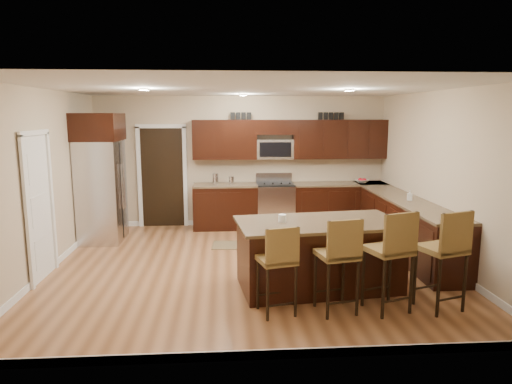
{
  "coord_description": "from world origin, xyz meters",
  "views": [
    {
      "loc": [
        -0.36,
        -6.78,
        2.33
      ],
      "look_at": [
        0.14,
        0.4,
        1.1
      ],
      "focal_mm": 32.0,
      "sensor_mm": 36.0,
      "label": 1
    }
  ],
  "objects": [
    {
      "name": "floor",
      "position": [
        0.0,
        0.0,
        0.0
      ],
      "size": [
        6.0,
        6.0,
        0.0
      ],
      "primitive_type": "plane",
      "color": "#98633C",
      "rests_on": "ground"
    },
    {
      "name": "ceiling",
      "position": [
        0.0,
        0.0,
        2.7
      ],
      "size": [
        6.0,
        6.0,
        0.0
      ],
      "primitive_type": "plane",
      "rotation": [
        3.14,
        0.0,
        0.0
      ],
      "color": "silver",
      "rests_on": "wall_back"
    },
    {
      "name": "wall_back",
      "position": [
        0.0,
        2.75,
        1.35
      ],
      "size": [
        6.0,
        0.0,
        6.0
      ],
      "primitive_type": "plane",
      "rotation": [
        1.57,
        0.0,
        0.0
      ],
      "color": "tan",
      "rests_on": "floor"
    },
    {
      "name": "wall_left",
      "position": [
        -3.0,
        0.0,
        1.35
      ],
      "size": [
        0.0,
        5.5,
        5.5
      ],
      "primitive_type": "plane",
      "rotation": [
        1.57,
        0.0,
        1.57
      ],
      "color": "tan",
      "rests_on": "floor"
    },
    {
      "name": "wall_right",
      "position": [
        3.0,
        0.0,
        1.35
      ],
      "size": [
        0.0,
        5.5,
        5.5
      ],
      "primitive_type": "plane",
      "rotation": [
        1.57,
        0.0,
        -1.57
      ],
      "color": "tan",
      "rests_on": "floor"
    },
    {
      "name": "base_cabinets",
      "position": [
        1.9,
        1.45,
        0.46
      ],
      "size": [
        4.02,
        3.96,
        0.92
      ],
      "color": "black",
      "rests_on": "floor"
    },
    {
      "name": "upper_cabinets",
      "position": [
        1.04,
        2.58,
        1.84
      ],
      "size": [
        4.0,
        0.33,
        0.8
      ],
      "color": "black",
      "rests_on": "wall_back"
    },
    {
      "name": "range",
      "position": [
        0.68,
        2.45,
        0.47
      ],
      "size": [
        0.76,
        0.64,
        1.11
      ],
      "color": "silver",
      "rests_on": "floor"
    },
    {
      "name": "microwave",
      "position": [
        0.68,
        2.6,
        1.62
      ],
      "size": [
        0.76,
        0.31,
        0.4
      ],
      "primitive_type": "cube",
      "color": "silver",
      "rests_on": "upper_cabinets"
    },
    {
      "name": "doorway",
      "position": [
        -1.65,
        2.73,
        1.03
      ],
      "size": [
        0.85,
        0.03,
        2.06
      ],
      "primitive_type": "cube",
      "color": "black",
      "rests_on": "floor"
    },
    {
      "name": "pantry_door",
      "position": [
        -2.98,
        -0.3,
        1.02
      ],
      "size": [
        0.03,
        0.8,
        2.04
      ],
      "primitive_type": "cube",
      "color": "white",
      "rests_on": "floor"
    },
    {
      "name": "letter_decor",
      "position": [
        0.9,
        2.58,
        2.29
      ],
      "size": [
        2.2,
        0.03,
        0.15
      ],
      "primitive_type": null,
      "color": "black",
      "rests_on": "upper_cabinets"
    },
    {
      "name": "island",
      "position": [
        0.9,
        -0.92,
        0.43
      ],
      "size": [
        2.3,
        1.39,
        0.92
      ],
      "rotation": [
        0.0,
        0.0,
        0.12
      ],
      "color": "black",
      "rests_on": "floor"
    },
    {
      "name": "stool_left",
      "position": [
        0.25,
        -1.77,
        0.67
      ],
      "size": [
        0.49,
        0.49,
        1.08
      ],
      "rotation": [
        0.0,
        0.0,
        0.26
      ],
      "color": "olive",
      "rests_on": "floor"
    },
    {
      "name": "stool_mid",
      "position": [
        0.96,
        -1.77,
        0.72
      ],
      "size": [
        0.51,
        0.51,
        1.16
      ],
      "rotation": [
        0.0,
        0.0,
        0.2
      ],
      "color": "olive",
      "rests_on": "floor"
    },
    {
      "name": "stool_right",
      "position": [
        1.59,
        -1.77,
        0.77
      ],
      "size": [
        0.58,
        0.58,
        1.23
      ],
      "rotation": [
        0.0,
        0.0,
        0.31
      ],
      "color": "olive",
      "rests_on": "floor"
    },
    {
      "name": "refrigerator",
      "position": [
        -2.62,
        1.66,
        1.2
      ],
      "size": [
        0.79,
        0.99,
        2.35
      ],
      "color": "silver",
      "rests_on": "floor"
    },
    {
      "name": "floor_mat",
      "position": [
        -0.18,
        1.15,
        0.01
      ],
      "size": [
        0.85,
        0.59,
        0.01
      ],
      "primitive_type": "cube",
      "rotation": [
        0.0,
        0.0,
        -0.06
      ],
      "color": "brown",
      "rests_on": "floor"
    },
    {
      "name": "fruit_bowl",
      "position": [
        2.5,
        2.45,
        0.95
      ],
      "size": [
        0.29,
        0.29,
        0.07
      ],
      "primitive_type": "imported",
      "rotation": [
        0.0,
        0.0,
        0.06
      ],
      "color": "silver",
      "rests_on": "base_cabinets"
    },
    {
      "name": "soap_bottle",
      "position": [
        2.7,
        0.45,
        1.01
      ],
      "size": [
        0.1,
        0.1,
        0.17
      ],
      "primitive_type": "imported",
      "rotation": [
        0.0,
        0.0,
        -0.31
      ],
      "color": "#B2B2B2",
      "rests_on": "base_cabinets"
    },
    {
      "name": "canister_tall",
      "position": [
        -0.54,
        2.45,
        1.03
      ],
      "size": [
        0.12,
        0.12,
        0.22
      ],
      "primitive_type": "cylinder",
      "color": "silver",
      "rests_on": "base_cabinets"
    },
    {
      "name": "canister_short",
      "position": [
        -0.22,
        2.45,
        1.0
      ],
      "size": [
        0.11,
        0.11,
        0.16
      ],
      "primitive_type": "cylinder",
      "color": "silver",
      "rests_on": "base_cabinets"
    },
    {
      "name": "island_jar",
      "position": [
        0.4,
        -0.92,
        0.97
      ],
      "size": [
        0.1,
        0.1,
        0.1
      ],
      "primitive_type": "cylinder",
      "color": "white",
      "rests_on": "island"
    },
    {
      "name": "stool_extra",
      "position": [
        2.24,
        -1.77,
        0.77
      ],
      "size": [
        0.58,
        0.58,
        1.23
      ],
      "rotation": [
        0.0,
        0.0,
        0.31
      ],
      "color": "olive",
      "rests_on": "floor"
    }
  ]
}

